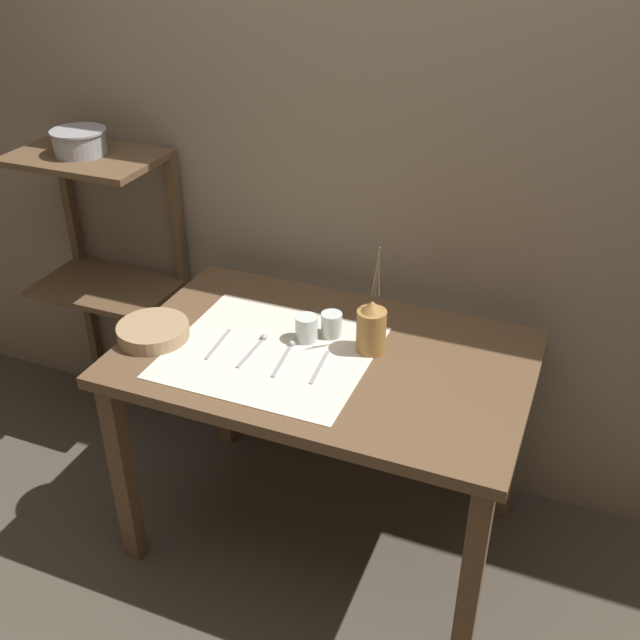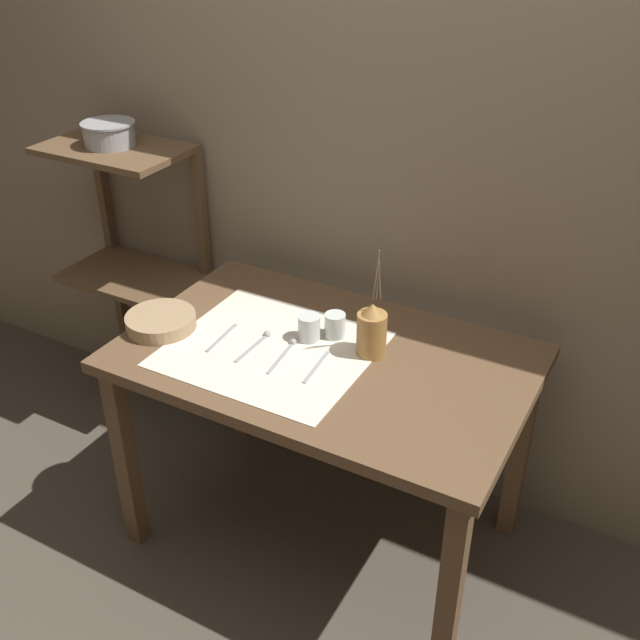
% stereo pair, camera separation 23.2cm
% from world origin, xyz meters
% --- Properties ---
extents(ground_plane, '(12.00, 12.00, 0.00)m').
position_xyz_m(ground_plane, '(0.00, 0.00, 0.00)').
color(ground_plane, '#473F35').
extents(stone_wall_back, '(7.00, 0.06, 2.40)m').
position_xyz_m(stone_wall_back, '(0.00, 0.52, 1.20)').
color(stone_wall_back, '#7A6B56').
rests_on(stone_wall_back, ground_plane).
extents(wooden_table, '(1.30, 0.82, 0.80)m').
position_xyz_m(wooden_table, '(0.00, 0.00, 0.70)').
color(wooden_table, brown).
rests_on(wooden_table, ground_plane).
extents(wooden_shelf_unit, '(0.55, 0.36, 1.23)m').
position_xyz_m(wooden_shelf_unit, '(-1.06, 0.33, 0.86)').
color(wooden_shelf_unit, brown).
rests_on(wooden_shelf_unit, ground_plane).
extents(linen_cloth, '(0.63, 0.56, 0.00)m').
position_xyz_m(linen_cloth, '(-0.16, -0.06, 0.80)').
color(linen_cloth, beige).
rests_on(linen_cloth, wooden_table).
extents(pitcher_with_flowers, '(0.09, 0.09, 0.38)m').
position_xyz_m(pitcher_with_flowers, '(0.13, 0.07, 0.88)').
color(pitcher_with_flowers, olive).
rests_on(pitcher_with_flowers, wooden_table).
extents(wooden_bowl, '(0.23, 0.23, 0.05)m').
position_xyz_m(wooden_bowl, '(-0.56, -0.12, 0.82)').
color(wooden_bowl, '#9E7F5B').
rests_on(wooden_bowl, wooden_table).
extents(glass_tumbler_near, '(0.07, 0.07, 0.09)m').
position_xyz_m(glass_tumbler_near, '(-0.08, 0.05, 0.84)').
color(glass_tumbler_near, silver).
rests_on(glass_tumbler_near, wooden_table).
extents(glass_tumbler_far, '(0.07, 0.07, 0.08)m').
position_xyz_m(glass_tumbler_far, '(-0.02, 0.11, 0.84)').
color(glass_tumbler_far, silver).
rests_on(glass_tumbler_far, wooden_table).
extents(knife_center, '(0.03, 0.18, 0.00)m').
position_xyz_m(knife_center, '(-0.34, -0.09, 0.80)').
color(knife_center, '#939399').
rests_on(knife_center, wooden_table).
extents(spoon_outer, '(0.02, 0.20, 0.02)m').
position_xyz_m(spoon_outer, '(-0.22, -0.03, 0.80)').
color(spoon_outer, '#939399').
rests_on(spoon_outer, wooden_table).
extents(spoon_inner, '(0.04, 0.20, 0.02)m').
position_xyz_m(spoon_inner, '(-0.11, -0.04, 0.80)').
color(spoon_inner, '#939399').
rests_on(spoon_inner, wooden_table).
extents(fork_outer, '(0.03, 0.18, 0.00)m').
position_xyz_m(fork_outer, '(0.02, -0.08, 0.80)').
color(fork_outer, '#939399').
rests_on(fork_outer, wooden_table).
extents(metal_pot_large, '(0.20, 0.20, 0.09)m').
position_xyz_m(metal_pot_large, '(-1.08, 0.29, 1.27)').
color(metal_pot_large, '#939399').
rests_on(metal_pot_large, wooden_shelf_unit).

